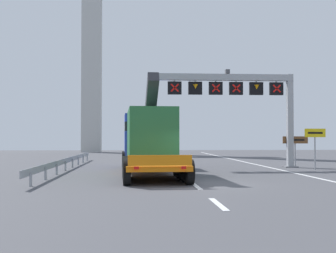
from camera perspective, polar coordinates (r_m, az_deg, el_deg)
ground at (r=19.88m, az=4.43°, el=-7.31°), size 112.00×112.00×0.00m
lane_markings at (r=36.76m, az=-0.05°, el=-4.63°), size 0.20×48.71×0.01m
edge_line_right at (r=32.91m, az=12.13°, el=-4.97°), size 0.20×63.00×0.01m
overhead_lane_gantry at (r=31.39m, az=9.46°, el=4.27°), size 9.63×0.90×6.75m
heavy_haul_truck_orange at (r=26.64m, az=-2.64°, el=-1.56°), size 3.54×14.15×5.30m
exit_sign_yellow at (r=30.03m, az=18.19°, el=-1.51°), size 1.35×0.15×2.63m
tourist_info_sign_brown at (r=32.58m, az=15.88°, el=-2.06°), size 1.79×0.15×2.14m
guardrail_left at (r=30.00m, az=-12.56°, el=-4.25°), size 0.13×24.11×0.76m
bridge_pylon_distant at (r=68.28m, az=-9.65°, el=13.81°), size 9.00×2.00×39.26m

